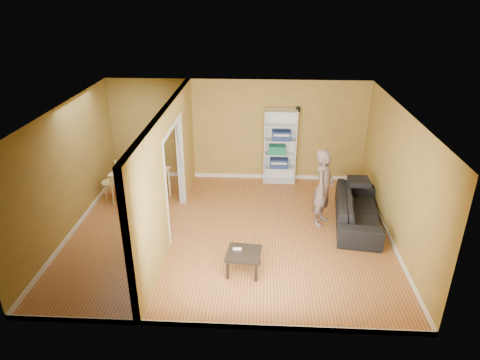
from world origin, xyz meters
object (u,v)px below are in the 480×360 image
person (324,181)px  chair_near (134,191)px  bookshelf (280,146)px  dining_table (140,174)px  chair_left (111,181)px  chair_far (147,172)px  sofa (358,205)px  coffee_table (244,255)px

person → chair_near: bearing=110.4°
bookshelf → dining_table: bearing=-158.4°
chair_left → dining_table: bearing=64.7°
dining_table → chair_far: chair_far is taller
person → chair_far: size_ratio=2.08×
chair_left → chair_near: (0.73, -0.58, 0.04)m
bookshelf → chair_far: bearing=-167.7°
sofa → chair_left: size_ratio=2.42×
sofa → chair_left: bearing=89.1°
coffee_table → chair_far: bearing=128.3°
chair_left → sofa: bearing=58.9°
chair_near → chair_far: (-0.01, 1.13, -0.03)m
chair_near → chair_far: chair_near is taller
chair_far → person: bearing=152.0°
person → sofa: bearing=-64.0°
sofa → chair_left: 5.68m
sofa → chair_near: (-4.89, 0.26, 0.08)m
sofa → coffee_table: sofa is taller
person → chair_left: size_ratio=2.12×
person → dining_table: (-4.11, 0.83, -0.30)m
sofa → coffee_table: size_ratio=3.77×
person → coffee_table: (-1.58, -1.81, -0.65)m
dining_table → sofa: bearing=-9.3°
sofa → dining_table: (-4.89, 0.80, 0.26)m
coffee_table → chair_near: chair_near is taller
person → coffee_table: person is taller
dining_table → chair_near: bearing=-90.1°
coffee_table → chair_near: (-2.53, 2.08, 0.17)m
person → chair_left: (-4.84, 0.86, -0.52)m
coffee_table → chair_left: bearing=140.8°
dining_table → chair_left: chair_left is taller
person → bookshelf: person is taller
dining_table → chair_left: bearing=177.2°
coffee_table → chair_left: size_ratio=0.64×
chair_near → chair_left: bearing=153.5°
bookshelf → dining_table: bookshelf is taller
bookshelf → chair_near: bearing=-150.6°
person → coffee_table: size_ratio=3.31×
coffee_table → sofa: bearing=37.9°
sofa → chair_far: (-4.89, 1.38, 0.05)m
bookshelf → dining_table: size_ratio=1.56×
dining_table → person: bearing=-11.4°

